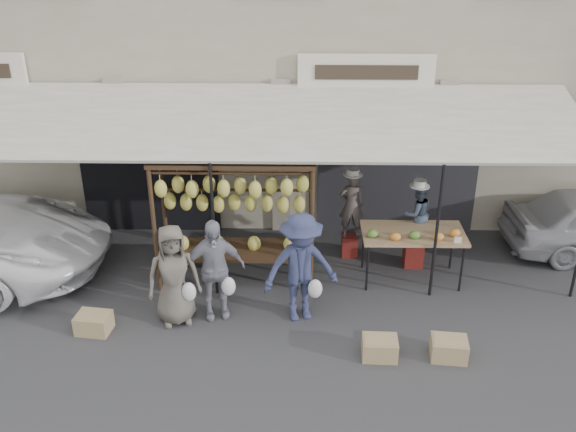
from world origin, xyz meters
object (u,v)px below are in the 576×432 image
object	(u,v)px
vendor_right	(417,214)
crate_near_b	(449,349)
vendor_left	(351,205)
customer_right	(301,268)
customer_mid	(214,269)
customer_left	(174,275)
banana_rack	(234,196)
crate_far	(94,323)
produce_table	(413,235)
crate_near_a	(380,348)

from	to	relation	value
vendor_right	crate_near_b	size ratio (longest dim) A/B	2.19
vendor_left	customer_right	size ratio (longest dim) A/B	0.69
vendor_left	customer_mid	world-z (taller)	customer_mid
customer_left	customer_right	bearing A→B (deg)	-12.77
banana_rack	customer_left	bearing A→B (deg)	-124.23
vendor_right	customer_mid	xyz separation A→B (m)	(-3.31, -1.60, -0.19)
banana_rack	crate_near_b	world-z (taller)	banana_rack
banana_rack	customer_left	xyz separation A→B (m)	(-0.82, -1.20, -0.76)
customer_right	crate_far	distance (m)	3.21
produce_table	customer_mid	world-z (taller)	customer_mid
banana_rack	crate_near_a	distance (m)	3.32
vendor_right	crate_near_b	xyz separation A→B (m)	(0.10, -2.60, -0.86)
banana_rack	vendor_left	world-z (taller)	banana_rack
banana_rack	crate_far	xyz separation A→B (m)	(-2.01, -1.51, -1.42)
crate_near_a	crate_far	world-z (taller)	same
banana_rack	crate_near_a	bearing A→B (deg)	-42.76
vendor_left	crate_near_b	distance (m)	3.28
produce_table	customer_mid	size ratio (longest dim) A/B	1.04
banana_rack	crate_near_a	size ratio (longest dim) A/B	5.27
vendor_left	crate_near_a	xyz separation A→B (m)	(0.23, -2.93, -0.86)
vendor_right	customer_right	world-z (taller)	customer_right
customer_left	crate_near_a	distance (m)	3.20
customer_right	crate_near_a	size ratio (longest dim) A/B	3.58
vendor_left	vendor_right	bearing A→B (deg)	162.33
crate_near_b	crate_near_a	bearing A→B (deg)	179.95
customer_mid	customer_right	distance (m)	1.32
customer_right	vendor_right	bearing A→B (deg)	25.05
crate_near_a	crate_near_b	xyz separation A→B (m)	(0.97, -0.00, 0.00)
banana_rack	produce_table	size ratio (longest dim) A/B	1.53
vendor_right	customer_mid	distance (m)	3.68
produce_table	customer_right	distance (m)	2.18
banana_rack	crate_near_b	xyz separation A→B (m)	(3.17, -2.04, -1.42)
customer_left	crate_near_a	bearing A→B (deg)	-31.73
produce_table	customer_mid	xyz separation A→B (m)	(-3.18, -1.08, -0.05)
vendor_left	customer_mid	bearing A→B (deg)	40.54
customer_left	crate_far	world-z (taller)	customer_left
vendor_right	customer_left	distance (m)	4.27
vendor_left	crate_far	size ratio (longest dim) A/B	2.47
customer_left	crate_near_b	xyz separation A→B (m)	(3.99, -0.83, -0.66)
produce_table	crate_far	xyz separation A→B (m)	(-4.95, -1.55, -0.72)
vendor_left	customer_right	xyz separation A→B (m)	(-0.89, -1.98, -0.12)
crate_far	customer_left	bearing A→B (deg)	14.43
vendor_left	customer_left	distance (m)	3.50
crate_near_a	crate_near_b	size ratio (longest dim) A/B	0.98
customer_mid	crate_far	size ratio (longest dim) A/B	3.32
vendor_right	customer_left	bearing A→B (deg)	4.89
vendor_left	customer_left	xyz separation A→B (m)	(-2.79, -2.10, -0.20)
vendor_left	produce_table	bearing A→B (deg)	137.89
vendor_right	customer_right	bearing A→B (deg)	20.06
produce_table	crate_near_a	bearing A→B (deg)	-109.69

